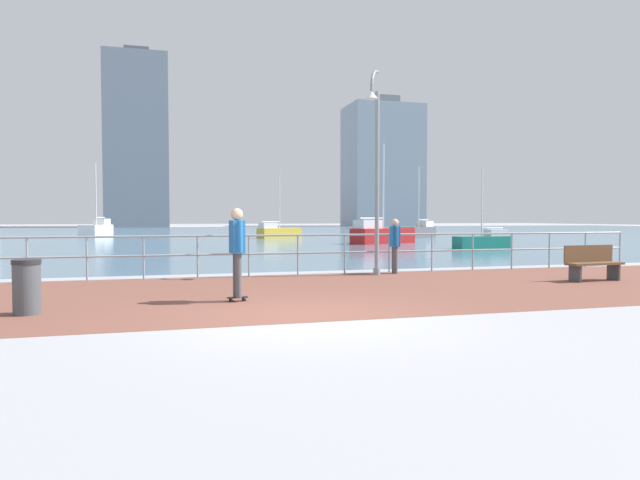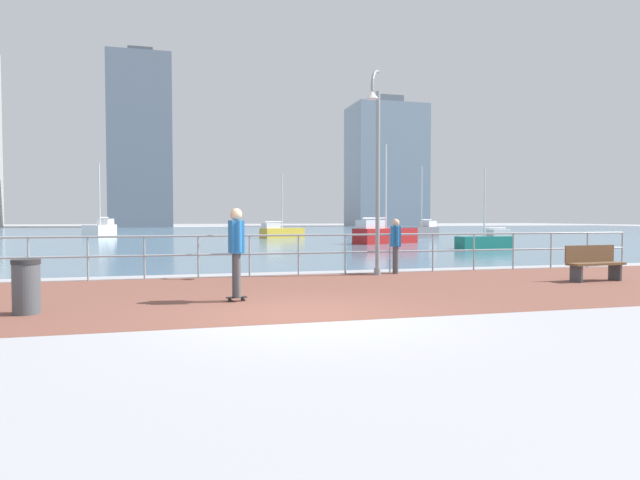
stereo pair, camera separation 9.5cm
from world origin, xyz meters
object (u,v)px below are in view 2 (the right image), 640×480
sailboat_red (101,229)px  trash_bin (26,287)px  sailboat_ivory (384,234)px  sailboat_blue (486,241)px  sailboat_white (281,232)px  bystander (396,242)px  lamppost (376,162)px  skateboarder (236,245)px  sailboat_gray (422,231)px  park_bench (594,263)px

sailboat_red → trash_bin: bearing=-84.8°
sailboat_ivory → sailboat_blue: sailboat_ivory is taller
sailboat_red → sailboat_ivory: 28.74m
sailboat_ivory → sailboat_white: bearing=111.1°
trash_bin → sailboat_ivory: bearing=55.9°
sailboat_red → sailboat_white: size_ratio=1.26×
bystander → sailboat_white: size_ratio=0.31×
lamppost → sailboat_blue: bearing=47.4°
skateboarder → sailboat_white: sailboat_white is taller
skateboarder → sailboat_blue: 21.45m
bystander → sailboat_ivory: (6.77, 18.09, -0.33)m
lamppost → skateboarder: 6.19m
skateboarder → sailboat_gray: bearing=58.9°
lamppost → trash_bin: size_ratio=6.22×
lamppost → sailboat_white: 30.29m
sailboat_ivory → sailboat_gray: bearing=51.9°
park_bench → trash_bin: bearing=-172.7°
sailboat_blue → sailboat_gray: size_ratio=0.73×
lamppost → sailboat_blue: 15.89m
bystander → sailboat_ivory: size_ratio=0.25×
lamppost → sailboat_ivory: 20.11m
park_bench → sailboat_blue: sailboat_blue is taller
bystander → trash_bin: bearing=-151.3°
skateboarder → park_bench: skateboarder is taller
skateboarder → sailboat_ivory: sailboat_ivory is taller
lamppost → trash_bin: (-7.94, -4.38, -2.73)m
bystander → trash_bin: (-8.70, -4.75, -0.47)m
bystander → trash_bin: bystander is taller
skateboarder → sailboat_red: 44.15m
sailboat_blue → park_bench: bearing=-111.6°
skateboarder → sailboat_white: (7.42, 33.88, -0.60)m
bystander → sailboat_gray: sailboat_gray is taller
park_bench → sailboat_white: (-1.89, 32.75, 0.02)m
sailboat_ivory → sailboat_blue: 7.60m
park_bench → bystander: bearing=143.5°
trash_bin → sailboat_red: bearing=95.2°
sailboat_red → sailboat_gray: 29.06m
lamppost → sailboat_white: lamppost is taller
sailboat_gray → sailboat_red: bearing=154.5°
trash_bin → sailboat_blue: (18.54, 15.89, -0.06)m
bystander → sailboat_red: size_ratio=0.24×
sailboat_white → bystander: bearing=-94.5°
sailboat_red → sailboat_blue: (22.51, -28.12, -0.22)m
skateboarder → sailboat_white: 34.69m
trash_bin → park_bench: bearing=7.3°
sailboat_ivory → sailboat_gray: 11.02m
sailboat_red → park_bench: bearing=-68.3°
park_bench → sailboat_red: (-16.87, 42.37, 0.15)m
sailboat_blue → sailboat_gray: bearing=76.6°
trash_bin → sailboat_white: (11.01, 34.40, 0.03)m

